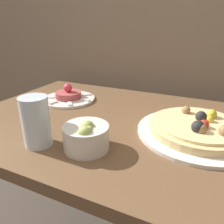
% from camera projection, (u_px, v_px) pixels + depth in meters
% --- Properties ---
extents(dining_table, '(1.08, 0.71, 0.79)m').
position_uv_depth(dining_table, '(120.00, 154.00, 0.79)').
color(dining_table, brown).
rests_on(dining_table, ground_plane).
extents(pizza_plate, '(0.35, 0.35, 0.07)m').
position_uv_depth(pizza_plate, '(198.00, 128.00, 0.65)').
color(pizza_plate, silver).
rests_on(pizza_plate, dining_table).
extents(tartare_plate, '(0.22, 0.22, 0.07)m').
position_uv_depth(tartare_plate, '(69.00, 97.00, 0.94)').
color(tartare_plate, silver).
rests_on(tartare_plate, dining_table).
extents(small_bowl, '(0.12, 0.12, 0.08)m').
position_uv_depth(small_bowl, '(86.00, 136.00, 0.57)').
color(small_bowl, silver).
rests_on(small_bowl, dining_table).
extents(drinking_glass, '(0.07, 0.07, 0.14)m').
position_uv_depth(drinking_glass, '(36.00, 122.00, 0.58)').
color(drinking_glass, silver).
rests_on(drinking_glass, dining_table).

